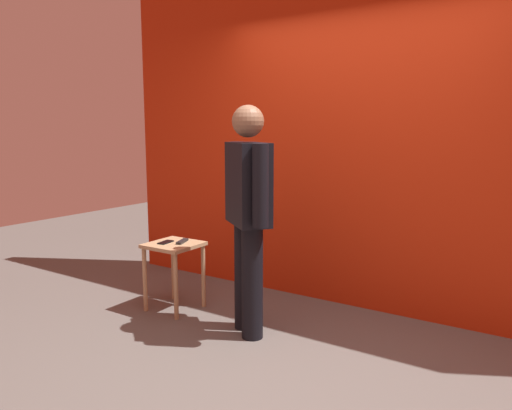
{
  "coord_description": "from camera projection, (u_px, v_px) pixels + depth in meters",
  "views": [
    {
      "loc": [
        1.47,
        -2.46,
        1.52
      ],
      "look_at": [
        -0.5,
        0.55,
        0.96
      ],
      "focal_mm": 34.01,
      "sensor_mm": 36.0,
      "label": 1
    }
  ],
  "objects": [
    {
      "name": "side_table",
      "position": [
        174.0,
        257.0,
        4.08
      ],
      "size": [
        0.41,
        0.41,
        0.57
      ],
      "color": "tan",
      "rests_on": "ground_plane"
    },
    {
      "name": "back_wall_red",
      "position": [
        364.0,
        118.0,
        4.0
      ],
      "size": [
        4.98,
        0.12,
        3.22
      ],
      "primitive_type": "cube",
      "color": "#BA280C",
      "rests_on": "ground_plane"
    },
    {
      "name": "cell_phone",
      "position": [
        166.0,
        242.0,
        4.08
      ],
      "size": [
        0.09,
        0.15,
        0.01
      ],
      "primitive_type": "cube",
      "rotation": [
        0.0,
        0.0,
        0.12
      ],
      "color": "black",
      "rests_on": "side_table"
    },
    {
      "name": "tv_remote",
      "position": [
        182.0,
        241.0,
        4.08
      ],
      "size": [
        0.1,
        0.18,
        0.02
      ],
      "primitive_type": "cube",
      "rotation": [
        0.0,
        0.0,
        0.33
      ],
      "color": "black",
      "rests_on": "side_table"
    },
    {
      "name": "ground_plane",
      "position": [
        274.0,
        372.0,
        3.06
      ],
      "size": [
        12.0,
        12.0,
        0.0
      ],
      "primitive_type": "plane",
      "color": "#59544F"
    },
    {
      "name": "standing_person",
      "position": [
        248.0,
        209.0,
        3.52
      ],
      "size": [
        0.59,
        0.5,
        1.69
      ],
      "color": "black",
      "rests_on": "ground_plane"
    }
  ]
}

